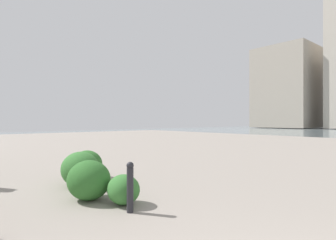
{
  "coord_description": "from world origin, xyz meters",
  "views": [
    {
      "loc": [
        -0.02,
        1.7,
        1.63
      ],
      "look_at": [
        9.03,
        -6.18,
        1.65
      ],
      "focal_mm": 28.42,
      "sensor_mm": 36.0,
      "label": 1
    }
  ],
  "objects": [
    {
      "name": "building_annex",
      "position": [
        29.12,
        -62.12,
        9.34
      ],
      "size": [
        12.54,
        13.94,
        18.68
      ],
      "color": "#9E9384",
      "rests_on": "ground"
    },
    {
      "name": "bollard_near",
      "position": [
        3.96,
        -0.88,
        0.46
      ],
      "size": [
        0.13,
        0.13,
        0.89
      ],
      "color": "#232328",
      "rests_on": "ground"
    },
    {
      "name": "bollard_mid",
      "position": [
        6.7,
        -0.98,
        0.37
      ],
      "size": [
        0.13,
        0.13,
        0.72
      ],
      "color": "#232328",
      "rests_on": "ground"
    },
    {
      "name": "shrub_low",
      "position": [
        6.32,
        -0.97,
        0.43
      ],
      "size": [
        1.01,
        0.91,
        0.86
      ],
      "color": "#387533",
      "rests_on": "ground"
    },
    {
      "name": "shrub_round",
      "position": [
        4.42,
        -1.03,
        0.29
      ],
      "size": [
        0.68,
        0.61,
        0.58
      ],
      "color": "#387533",
      "rests_on": "ground"
    },
    {
      "name": "shrub_wide",
      "position": [
        5.15,
        -0.66,
        0.4
      ],
      "size": [
        0.95,
        0.86,
        0.81
      ],
      "color": "#2D6628",
      "rests_on": "ground"
    },
    {
      "name": "shrub_tall",
      "position": [
        7.12,
        -1.49,
        0.39
      ],
      "size": [
        0.92,
        0.83,
        0.78
      ],
      "color": "#2D6628",
      "rests_on": "ground"
    }
  ]
}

